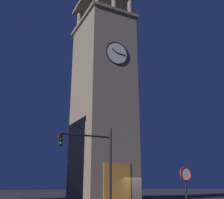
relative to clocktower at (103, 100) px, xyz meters
The scene contains 3 objects.
clocktower is the anchor object (origin of this frame).
traffic_signal_near 17.76m from the clocktower, 63.46° to the left, with size 3.75×0.41×5.52m.
no_horn_sign 21.73m from the clocktower, 78.97° to the left, with size 0.78×0.14×2.65m.
Camera 1 is at (15.98, 25.35, 1.66)m, focal length 43.48 mm.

